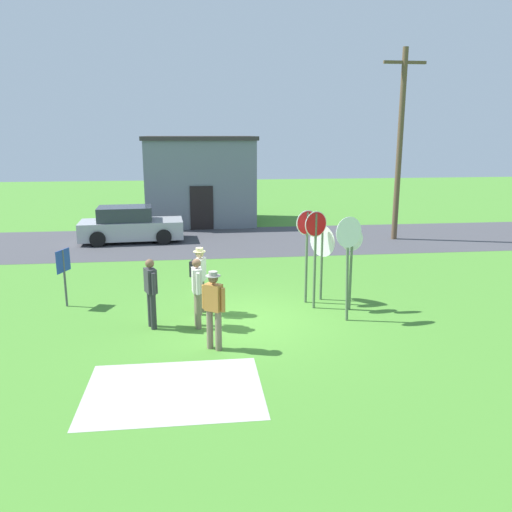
% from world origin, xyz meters
% --- Properties ---
extents(ground_plane, '(80.00, 80.00, 0.00)m').
position_xyz_m(ground_plane, '(0.00, 0.00, 0.00)').
color(ground_plane, '#47842D').
extents(street_asphalt, '(60.00, 6.40, 0.01)m').
position_xyz_m(street_asphalt, '(0.00, 9.85, 0.00)').
color(street_asphalt, '#424247').
rests_on(street_asphalt, ground).
extents(concrete_path, '(3.20, 2.40, 0.01)m').
position_xyz_m(concrete_path, '(-1.62, -3.35, 0.00)').
color(concrete_path, '#ADAAA3').
rests_on(concrete_path, ground).
extents(building_background, '(5.53, 4.56, 4.40)m').
position_xyz_m(building_background, '(-0.83, 14.91, 2.21)').
color(building_background, slate).
rests_on(building_background, ground).
extents(utility_pole, '(1.80, 0.24, 7.96)m').
position_xyz_m(utility_pole, '(7.53, 9.46, 4.16)').
color(utility_pole, brown).
rests_on(utility_pole, ground).
extents(parked_car_on_street, '(4.41, 2.23, 1.51)m').
position_xyz_m(parked_car_on_street, '(-3.93, 10.30, 0.69)').
color(parked_car_on_street, '#A5A8AD').
rests_on(parked_car_on_street, ground).
extents(stop_sign_center_cluster, '(0.72, 0.31, 2.60)m').
position_xyz_m(stop_sign_center_cluster, '(2.51, -0.14, 1.78)').
color(stop_sign_center_cluster, '#51664C').
rests_on(stop_sign_center_cluster, ground).
extents(stop_sign_leaning_right, '(0.63, 0.23, 2.56)m').
position_xyz_m(stop_sign_leaning_right, '(1.81, 1.30, 1.71)').
color(stop_sign_leaning_right, '#51664C').
rests_on(stop_sign_leaning_right, ground).
extents(stop_sign_rear_left, '(0.61, 0.14, 2.21)m').
position_xyz_m(stop_sign_rear_left, '(2.83, 0.59, 1.47)').
color(stop_sign_rear_left, '#51664C').
rests_on(stop_sign_rear_left, ground).
extents(stop_sign_nearest, '(0.62, 0.27, 2.60)m').
position_xyz_m(stop_sign_nearest, '(1.92, 0.81, 1.74)').
color(stop_sign_nearest, '#51664C').
rests_on(stop_sign_nearest, ground).
extents(stop_sign_tallest, '(0.52, 0.72, 2.11)m').
position_xyz_m(stop_sign_tallest, '(2.28, 1.50, 1.45)').
color(stop_sign_tallest, '#51664C').
rests_on(stop_sign_tallest, ground).
extents(person_on_left, '(0.34, 0.54, 1.69)m').
position_xyz_m(person_on_left, '(-2.24, -0.13, 0.95)').
color(person_on_left, '#2D2D33').
rests_on(person_on_left, ground).
extents(person_holding_notes, '(0.44, 0.54, 1.74)m').
position_xyz_m(person_holding_notes, '(-1.09, 0.75, 1.01)').
color(person_holding_notes, '#7A6B56').
rests_on(person_holding_notes, ground).
extents(person_in_teal, '(0.26, 0.57, 1.69)m').
position_xyz_m(person_in_teal, '(-1.16, -0.22, 0.95)').
color(person_in_teal, '#7A6B56').
rests_on(person_in_teal, ground).
extents(person_in_blue, '(0.48, 0.39, 1.74)m').
position_xyz_m(person_in_blue, '(-0.82, -1.58, 0.98)').
color(person_in_blue, '#7A6B56').
rests_on(person_in_blue, ground).
extents(info_panel_leftmost, '(0.23, 0.57, 1.56)m').
position_xyz_m(info_panel_leftmost, '(-4.65, 1.74, 1.07)').
color(info_panel_leftmost, '#4C4C51').
rests_on(info_panel_leftmost, ground).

